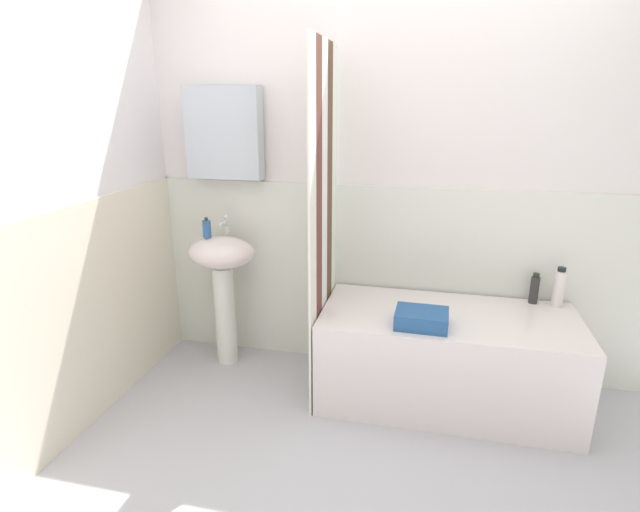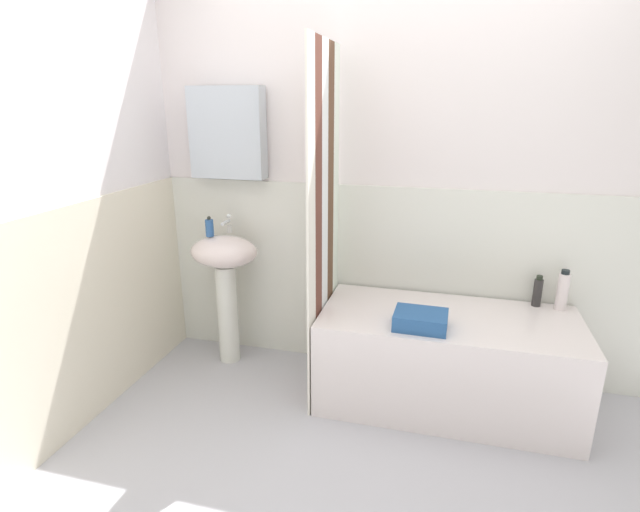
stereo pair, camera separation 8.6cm
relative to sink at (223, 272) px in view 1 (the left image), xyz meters
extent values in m
cube|color=#B6B5BE|center=(1.08, -1.03, -0.66)|extent=(4.80, 5.60, 0.04)
cube|color=silver|center=(1.08, 0.24, 0.56)|extent=(3.60, 0.05, 2.40)
cube|color=silver|center=(1.08, 0.21, -0.04)|extent=(3.60, 0.02, 1.20)
cube|color=silver|center=(0.00, 0.15, 0.86)|extent=(0.48, 0.12, 0.56)
cube|color=white|center=(-0.50, -0.69, 0.56)|extent=(0.05, 1.81, 2.40)
cube|color=silver|center=(-0.46, -0.69, -0.04)|extent=(0.02, 1.81, 1.20)
cylinder|color=silver|center=(0.00, 0.00, -0.30)|extent=(0.14, 0.14, 0.67)
ellipsoid|color=silver|center=(0.00, 0.00, 0.13)|extent=(0.44, 0.34, 0.20)
cylinder|color=silver|center=(0.00, 0.10, 0.26)|extent=(0.03, 0.03, 0.05)
cylinder|color=silver|center=(0.00, 0.05, 0.31)|extent=(0.02, 0.10, 0.02)
sphere|color=silver|center=(0.00, 0.10, 0.34)|extent=(0.03, 0.03, 0.03)
cylinder|color=#2C5897|center=(-0.08, -0.01, 0.29)|extent=(0.05, 0.05, 0.11)
sphere|color=#292D25|center=(-0.08, -0.01, 0.35)|extent=(0.02, 0.02, 0.02)
cube|color=silver|center=(1.42, -0.15, -0.36)|extent=(1.42, 0.67, 0.55)
cube|color=white|center=(0.70, -0.41, 0.36)|extent=(0.01, 0.13, 2.00)
cube|color=brown|center=(0.70, -0.28, 0.36)|extent=(0.01, 0.13, 2.00)
cube|color=white|center=(0.70, -0.15, 0.36)|extent=(0.01, 0.13, 2.00)
cube|color=brown|center=(0.70, -0.01, 0.36)|extent=(0.01, 0.13, 2.00)
cube|color=white|center=(0.70, 0.12, 0.36)|extent=(0.01, 0.13, 2.00)
cylinder|color=white|center=(2.03, 0.12, 0.02)|extent=(0.06, 0.06, 0.22)
cylinder|color=black|center=(2.03, 0.12, 0.14)|extent=(0.04, 0.04, 0.02)
cylinder|color=#302E2E|center=(1.91, 0.14, -0.01)|extent=(0.05, 0.05, 0.16)
cylinder|color=#222A1E|center=(1.91, 0.14, 0.08)|extent=(0.04, 0.04, 0.02)
cube|color=#29548C|center=(1.27, -0.33, -0.05)|extent=(0.28, 0.22, 0.08)
camera|label=1|loc=(1.29, -2.78, 1.06)|focal=27.64mm
camera|label=2|loc=(1.37, -2.76, 1.06)|focal=27.64mm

